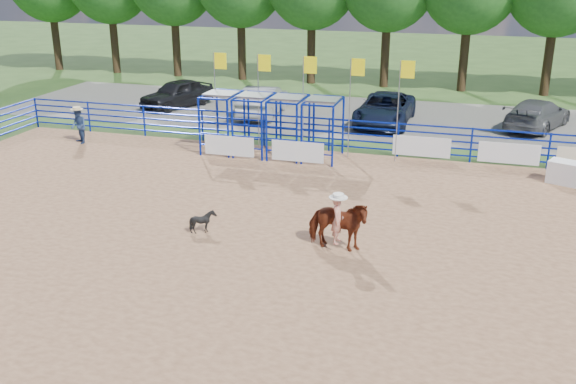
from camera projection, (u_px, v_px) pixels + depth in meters
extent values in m
plane|color=#395823|center=(253.00, 241.00, 19.23)|extent=(120.00, 120.00, 0.00)
cube|color=#A47552|center=(253.00, 241.00, 19.22)|extent=(30.00, 20.00, 0.02)
cube|color=gray|center=(358.00, 116.00, 34.54)|extent=(40.00, 10.00, 0.01)
cube|color=white|center=(571.00, 174.00, 23.87)|extent=(1.76, 1.29, 0.85)
imported|color=maroon|center=(337.00, 225.00, 18.35)|extent=(1.88, 0.94, 1.55)
imported|color=#B8341A|center=(338.00, 197.00, 18.06)|extent=(0.37, 0.53, 1.41)
cylinder|color=white|center=(339.00, 172.00, 17.81)|extent=(0.54, 0.54, 0.12)
imported|color=black|center=(203.00, 221.00, 19.66)|extent=(0.79, 0.74, 0.73)
imported|color=navy|center=(79.00, 126.00, 29.14)|extent=(1.00, 0.97, 1.62)
cylinder|color=tan|center=(77.00, 108.00, 28.86)|extent=(0.56, 0.56, 0.11)
imported|color=black|center=(177.00, 93.00, 36.46)|extent=(3.42, 4.93, 1.56)
imported|color=gray|center=(263.00, 101.00, 34.38)|extent=(2.07, 5.04, 1.62)
imported|color=#141B33|center=(385.00, 109.00, 32.63)|extent=(2.67, 5.62, 1.55)
imported|color=#5A5A5C|center=(537.00, 114.00, 31.79)|extent=(3.83, 5.44, 1.46)
cube|color=white|center=(229.00, 146.00, 27.06)|extent=(2.20, 0.04, 0.85)
cube|color=white|center=(298.00, 151.00, 26.25)|extent=(2.20, 0.04, 0.85)
cube|color=white|center=(421.00, 147.00, 26.94)|extent=(2.40, 0.04, 0.85)
cube|color=white|center=(509.00, 153.00, 26.00)|extent=(2.40, 0.04, 0.85)
cylinder|color=#3F2B19|center=(56.00, 38.00, 48.54)|extent=(0.56, 0.56, 4.80)
cylinder|color=#3F2B19|center=(114.00, 40.00, 47.20)|extent=(0.56, 0.56, 4.80)
cylinder|color=#3F2B19|center=(176.00, 42.00, 45.86)|extent=(0.56, 0.56, 4.80)
cylinder|color=#3F2B19|center=(242.00, 45.00, 44.52)|extent=(0.56, 0.56, 4.80)
cylinder|color=#3F2B19|center=(311.00, 47.00, 43.18)|extent=(0.56, 0.56, 4.80)
cylinder|color=#3F2B19|center=(385.00, 50.00, 41.84)|extent=(0.56, 0.56, 4.80)
cylinder|color=#3F2B19|center=(464.00, 53.00, 40.50)|extent=(0.56, 0.56, 4.80)
cylinder|color=#3F2B19|center=(549.00, 56.00, 39.15)|extent=(0.56, 0.56, 4.80)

